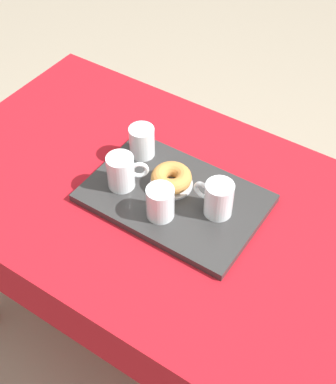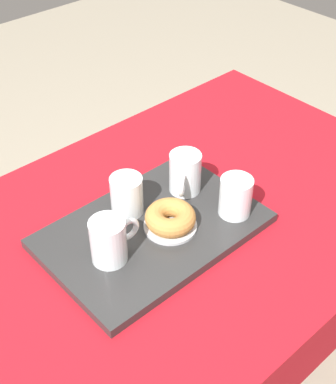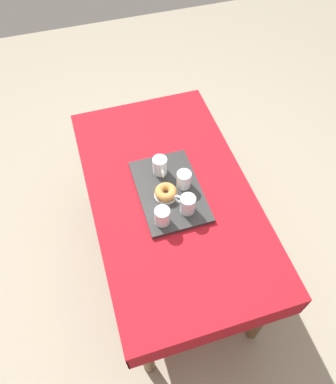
# 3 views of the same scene
# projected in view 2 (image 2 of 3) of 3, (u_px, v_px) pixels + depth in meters

# --- Properties ---
(dining_table) EXTENTS (1.43, 0.81, 0.75)m
(dining_table) POSITION_uv_depth(u_px,v_px,m) (152.00, 265.00, 1.27)
(dining_table) COLOR #A8141E
(dining_table) RESTS_ON ground
(serving_tray) EXTENTS (0.47, 0.32, 0.02)m
(serving_tray) POSITION_uv_depth(u_px,v_px,m) (152.00, 230.00, 1.20)
(serving_tray) COLOR #2D2D2D
(serving_tray) RESTS_ON dining_table
(tea_mug_left) EXTENTS (0.11, 0.07, 0.10)m
(tea_mug_left) POSITION_uv_depth(u_px,v_px,m) (109.00, 242.00, 1.09)
(tea_mug_left) COLOR white
(tea_mug_left) RESTS_ON serving_tray
(tea_mug_right) EXTENTS (0.10, 0.09, 0.10)m
(tea_mug_right) POSITION_uv_depth(u_px,v_px,m) (185.00, 174.00, 1.26)
(tea_mug_right) COLOR white
(tea_mug_right) RESTS_ON serving_tray
(water_glass_near) EXTENTS (0.07, 0.07, 0.09)m
(water_glass_near) POSITION_uv_depth(u_px,v_px,m) (127.00, 197.00, 1.20)
(water_glass_near) COLOR white
(water_glass_near) RESTS_ON serving_tray
(water_glass_far) EXTENTS (0.07, 0.07, 0.09)m
(water_glass_far) POSITION_uv_depth(u_px,v_px,m) (235.00, 198.00, 1.20)
(water_glass_far) COLOR white
(water_glass_far) RESTS_ON serving_tray
(donut_plate_left) EXTENTS (0.12, 0.12, 0.01)m
(donut_plate_left) POSITION_uv_depth(u_px,v_px,m) (170.00, 226.00, 1.19)
(donut_plate_left) COLOR silver
(donut_plate_left) RESTS_ON serving_tray
(sugar_donut_left) EXTENTS (0.11, 0.11, 0.04)m
(sugar_donut_left) POSITION_uv_depth(u_px,v_px,m) (170.00, 217.00, 1.17)
(sugar_donut_left) COLOR #BC7F3D
(sugar_donut_left) RESTS_ON donut_plate_left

